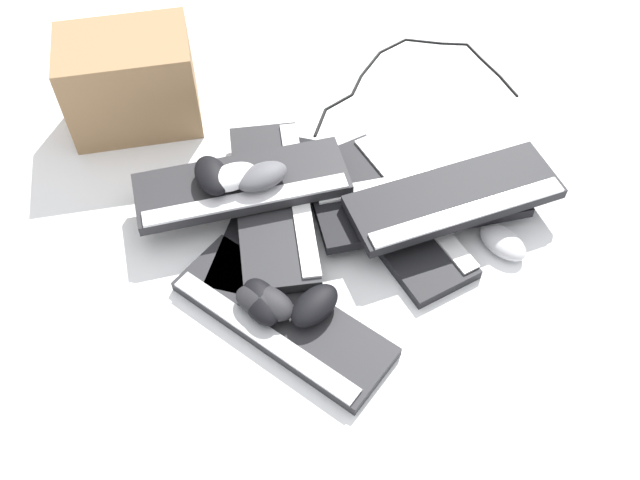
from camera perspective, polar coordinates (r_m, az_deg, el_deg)
ground_plane at (r=1.42m, az=1.56°, el=-3.22°), size 3.20×3.20×0.00m
keyboard_0 at (r=1.52m, az=5.72°, el=2.11°), size 0.18×0.45×0.03m
keyboard_1 at (r=1.51m, az=-3.74°, el=2.21°), size 0.40×0.43×0.03m
keyboard_2 at (r=1.36m, az=-3.06°, el=-6.33°), size 0.34×0.46×0.03m
keyboard_3 at (r=1.50m, az=8.05°, el=2.93°), size 0.46×0.24×0.03m
keyboard_4 at (r=1.48m, az=10.74°, el=3.34°), size 0.45×0.18×0.03m
keyboard_5 at (r=1.49m, az=-3.72°, el=3.05°), size 0.27×0.46×0.03m
keyboard_6 at (r=1.49m, az=-6.25°, el=4.39°), size 0.46×0.23×0.03m
mouse_0 at (r=1.45m, az=-4.66°, el=5.08°), size 0.12×0.08×0.04m
mouse_1 at (r=1.47m, az=-8.65°, el=5.13°), size 0.07×0.11×0.04m
mouse_2 at (r=1.34m, az=-4.64°, el=-5.00°), size 0.12×0.13×0.04m
mouse_3 at (r=1.34m, az=-4.72°, el=-4.94°), size 0.07×0.11×0.04m
mouse_4 at (r=1.46m, az=-7.10°, el=5.01°), size 0.11×0.07×0.04m
mouse_5 at (r=1.33m, az=-0.43°, el=-5.26°), size 0.13×0.10×0.04m
mouse_6 at (r=1.50m, az=14.40°, el=-0.16°), size 0.09×0.12×0.04m
mouse_7 at (r=1.34m, az=-4.20°, el=-5.00°), size 0.11×0.13×0.04m
cable_0 at (r=1.87m, az=7.21°, el=13.33°), size 0.52×0.32×0.01m
cardboard_box at (r=1.71m, az=-14.94°, el=12.15°), size 0.33×0.26×0.22m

